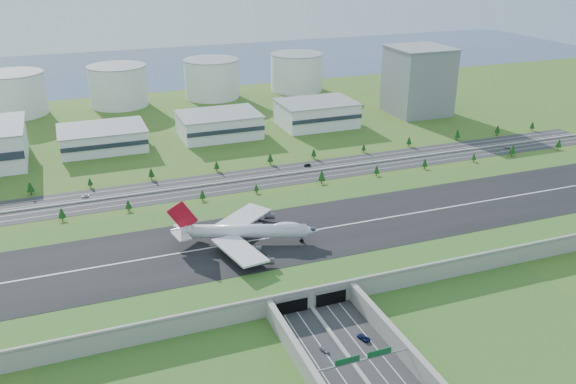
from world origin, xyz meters
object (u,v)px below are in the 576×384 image
object	(u,v)px
car_2	(363,337)
car_6	(509,147)
office_tower	(418,81)
boeing_747	(245,231)
car_0	(324,350)
car_5	(307,165)
fuel_tank_a	(15,94)
car_7	(85,196)

from	to	relation	value
car_2	car_6	distance (m)	259.20
office_tower	boeing_747	bearing A→B (deg)	-137.42
car_0	car_5	bearing A→B (deg)	50.43
car_0	car_2	bearing A→B (deg)	-13.71
fuel_tank_a	car_5	distance (m)	274.94
car_2	car_6	world-z (taller)	car_6
car_2	car_5	bearing A→B (deg)	-122.38
car_0	car_7	bearing A→B (deg)	92.84
fuel_tank_a	car_5	size ratio (longest dim) A/B	10.74
boeing_747	car_5	xyz separation A→B (m)	(74.43, 104.80, -13.21)
car_5	car_7	distance (m)	140.35
car_0	car_7	distance (m)	193.52
fuel_tank_a	boeing_747	distance (m)	328.44
boeing_747	car_6	world-z (taller)	boeing_747
car_5	car_7	size ratio (longest dim) A/B	1.00
car_0	car_2	world-z (taller)	car_2
car_2	car_6	xyz separation A→B (m)	(200.82, 163.88, 0.06)
boeing_747	fuel_tank_a	bearing A→B (deg)	128.87
car_2	office_tower	bearing A→B (deg)	-141.41
fuel_tank_a	car_0	distance (m)	404.29
fuel_tank_a	boeing_747	bearing A→B (deg)	-70.92
fuel_tank_a	car_2	bearing A→B (deg)	-71.38
office_tower	car_0	distance (m)	343.13
car_7	car_5	bearing A→B (deg)	79.65
car_0	boeing_747	bearing A→B (deg)	75.50
car_7	office_tower	bearing A→B (deg)	97.12
office_tower	car_7	bearing A→B (deg)	-161.53
office_tower	boeing_747	size ratio (longest dim) A/B	0.82
fuel_tank_a	car_6	size ratio (longest dim) A/B	8.32
office_tower	car_7	world-z (taller)	office_tower
car_5	boeing_747	bearing A→B (deg)	-43.84
fuel_tank_a	car_7	distance (m)	212.80
office_tower	car_7	distance (m)	294.88
car_5	car_2	bearing A→B (deg)	-24.44
office_tower	boeing_747	world-z (taller)	office_tower
car_7	car_2	bearing A→B (deg)	15.10
office_tower	car_6	xyz separation A→B (m)	(10.90, -107.26, -26.55)
fuel_tank_a	car_0	size ratio (longest dim) A/B	12.37
boeing_747	car_7	distance (m)	122.44
boeing_747	car_0	world-z (taller)	boeing_747
car_6	boeing_747	bearing A→B (deg)	134.08
office_tower	car_0	xyz separation A→B (m)	(-206.56, -272.69, -26.69)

